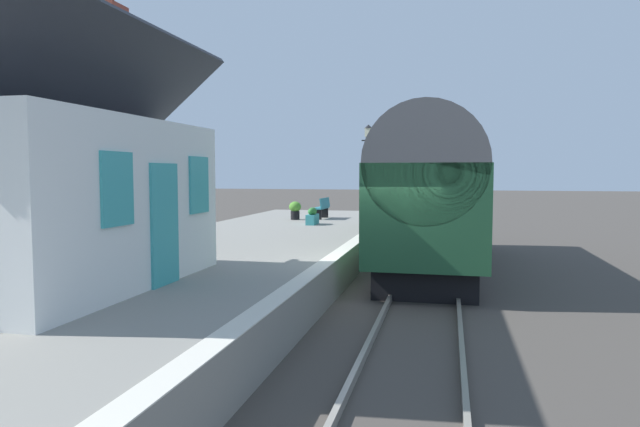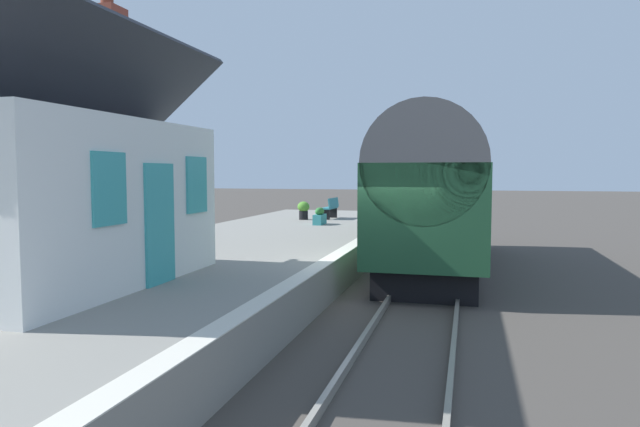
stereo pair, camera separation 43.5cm
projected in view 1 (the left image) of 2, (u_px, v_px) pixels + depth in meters
The scene contains 11 objects.
ground_plane at pixel (383, 299), 12.58m from camera, with size 160.00×160.00×0.00m, color #423D38.
platform at pixel (205, 272), 13.49m from camera, with size 32.00×6.49×0.85m, color gray.
platform_edge_coping at pixel (331, 258), 12.78m from camera, with size 32.00×0.36×0.02m, color beige.
rail_near at pixel (458, 299), 12.22m from camera, with size 52.00×0.08×0.14m, color gray.
rail_far at pixel (391, 296), 12.54m from camera, with size 52.00×0.08×0.14m, color gray.
train at pixel (432, 192), 16.62m from camera, with size 10.50×2.73×4.32m.
station_building at pixel (63, 194), 9.65m from camera, with size 5.90×3.54×5.50m.
bench_mid_platform at pixel (322, 207), 23.86m from camera, with size 1.42×0.49×0.88m.
planter_bench_left at pixel (312, 216), 21.18m from camera, with size 0.87×0.32×0.64m.
planter_under_sign at pixel (295, 209), 23.36m from camera, with size 0.50×0.50×0.75m.
lamp_post_platform at pixel (368, 155), 20.91m from camera, with size 0.32×0.50×3.71m.
Camera 1 is at (-12.42, -1.39, 2.80)m, focal length 31.82 mm.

